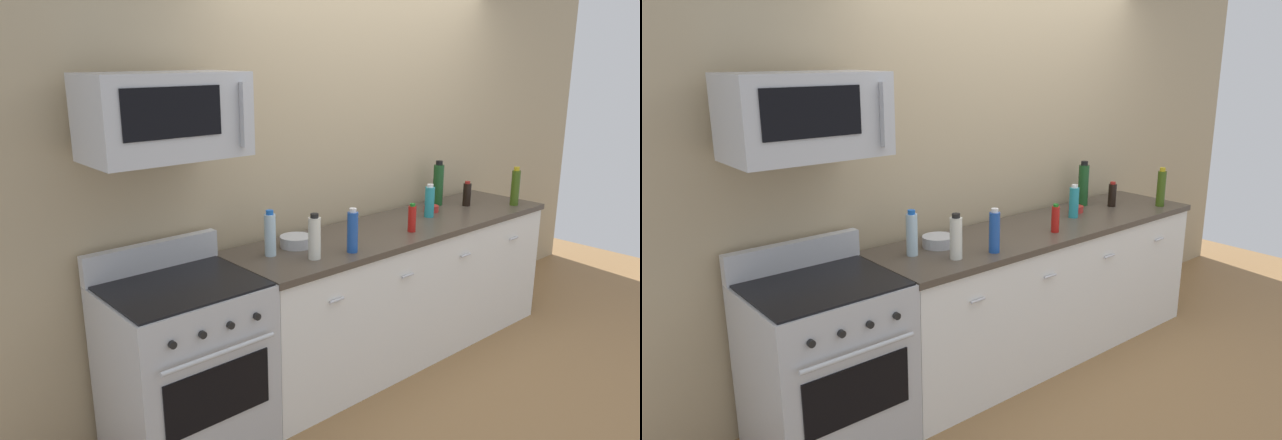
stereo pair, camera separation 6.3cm
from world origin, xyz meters
TOP-DOWN VIEW (x-y plane):
  - ground_plane at (0.00, 0.00)m, footprint 6.77×6.77m
  - back_wall at (0.00, 0.41)m, footprint 5.64×0.10m
  - counter_unit at (0.00, -0.00)m, footprint 2.55×0.66m
  - range_oven at (-1.65, 0.00)m, footprint 0.76×0.69m
  - microwave at (-1.65, 0.05)m, footprint 0.74×0.44m
  - bottle_hot_sauce_red at (-0.06, -0.15)m, footprint 0.05×0.05m
  - bottle_olive_oil at (1.07, -0.19)m, footprint 0.06×0.06m
  - bottle_soda_blue at (-0.65, -0.20)m, footprint 0.06×0.06m
  - bottle_wine_green at (0.64, 0.20)m, footprint 0.08×0.08m
  - bottle_water_clear at (-1.04, 0.07)m, footprint 0.07×0.07m
  - bottle_vinegar_white at (-0.89, -0.14)m, footprint 0.07×0.07m
  - bottle_soy_sauce_dark at (0.78, 0.04)m, footprint 0.06×0.06m
  - bottle_dish_soap at (0.31, 0.02)m, footprint 0.07×0.07m
  - bowl_red_small at (0.44, 0.10)m, footprint 0.11×0.11m
  - bowl_steel_prep at (-0.83, 0.10)m, footprint 0.19×0.19m

SIDE VIEW (x-z plane):
  - ground_plane at x=0.00m, z-range 0.00..0.00m
  - counter_unit at x=0.00m, z-range 0.00..0.92m
  - range_oven at x=-1.65m, z-range -0.07..1.00m
  - bowl_red_small at x=0.44m, z-range 0.92..0.97m
  - bowl_steel_prep at x=-0.83m, z-range 0.92..0.99m
  - bottle_hot_sauce_red at x=-0.06m, z-range 0.92..1.10m
  - bottle_soy_sauce_dark at x=0.78m, z-range 0.92..1.10m
  - bottle_dish_soap at x=0.31m, z-range 0.91..1.15m
  - bottle_vinegar_white at x=-0.89m, z-range 0.91..1.18m
  - bottle_soda_blue at x=-0.65m, z-range 0.91..1.18m
  - bottle_water_clear at x=-1.04m, z-range 0.91..1.18m
  - bottle_olive_oil at x=1.07m, z-range 0.91..1.21m
  - bottle_wine_green at x=0.64m, z-range 0.91..1.25m
  - back_wall at x=0.00m, z-range 0.00..2.70m
  - microwave at x=-1.65m, z-range 1.55..1.95m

